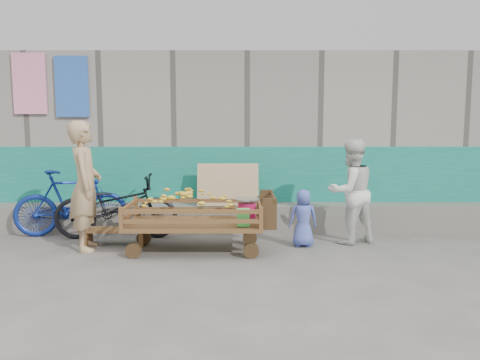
{
  "coord_description": "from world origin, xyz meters",
  "views": [
    {
      "loc": [
        0.48,
        -5.34,
        1.79
      ],
      "look_at": [
        0.5,
        1.2,
        1.0
      ],
      "focal_mm": 35.0,
      "sensor_mm": 36.0,
      "label": 1
    }
  ],
  "objects_px": {
    "bicycle_blue": "(71,203)",
    "banana_cart": "(192,210)",
    "vendor_man": "(85,186)",
    "child": "(303,218)",
    "bench": "(115,233)",
    "woman": "(351,191)",
    "bicycle_dark": "(116,207)"
  },
  "relations": [
    {
      "from": "bicycle_blue",
      "to": "banana_cart",
      "type": "bearing_deg",
      "value": -127.68
    },
    {
      "from": "vendor_man",
      "to": "child",
      "type": "height_order",
      "value": "vendor_man"
    },
    {
      "from": "banana_cart",
      "to": "bench",
      "type": "bearing_deg",
      "value": 163.78
    },
    {
      "from": "vendor_man",
      "to": "woman",
      "type": "distance_m",
      "value": 3.87
    },
    {
      "from": "vendor_man",
      "to": "bicycle_dark",
      "type": "bearing_deg",
      "value": -33.77
    },
    {
      "from": "bicycle_blue",
      "to": "bicycle_dark",
      "type": "bearing_deg",
      "value": -116.81
    },
    {
      "from": "banana_cart",
      "to": "bicycle_blue",
      "type": "bearing_deg",
      "value": 154.54
    },
    {
      "from": "woman",
      "to": "child",
      "type": "distance_m",
      "value": 0.85
    },
    {
      "from": "vendor_man",
      "to": "woman",
      "type": "bearing_deg",
      "value": -97.02
    },
    {
      "from": "bench",
      "to": "child",
      "type": "relative_size",
      "value": 1.2
    },
    {
      "from": "bench",
      "to": "bicycle_dark",
      "type": "height_order",
      "value": "bicycle_dark"
    },
    {
      "from": "vendor_man",
      "to": "bicycle_blue",
      "type": "distance_m",
      "value": 1.07
    },
    {
      "from": "woman",
      "to": "bench",
      "type": "bearing_deg",
      "value": -19.39
    },
    {
      "from": "bench",
      "to": "bicycle_blue",
      "type": "bearing_deg",
      "value": 143.89
    },
    {
      "from": "bench",
      "to": "child",
      "type": "xyz_separation_m",
      "value": [
        2.77,
        -0.07,
        0.24
      ]
    },
    {
      "from": "banana_cart",
      "to": "child",
      "type": "relative_size",
      "value": 2.45
    },
    {
      "from": "banana_cart",
      "to": "bench",
      "type": "distance_m",
      "value": 1.29
    },
    {
      "from": "banana_cart",
      "to": "vendor_man",
      "type": "relative_size",
      "value": 1.13
    },
    {
      "from": "bicycle_dark",
      "to": "vendor_man",
      "type": "bearing_deg",
      "value": 155.37
    },
    {
      "from": "bicycle_dark",
      "to": "bicycle_blue",
      "type": "distance_m",
      "value": 0.79
    },
    {
      "from": "banana_cart",
      "to": "child",
      "type": "xyz_separation_m",
      "value": [
        1.6,
        0.27,
        -0.17
      ]
    },
    {
      "from": "bench",
      "to": "vendor_man",
      "type": "height_order",
      "value": "vendor_man"
    },
    {
      "from": "bicycle_dark",
      "to": "woman",
      "type": "bearing_deg",
      "value": -97.82
    },
    {
      "from": "bench",
      "to": "woman",
      "type": "relative_size",
      "value": 0.64
    },
    {
      "from": "bicycle_dark",
      "to": "bench",
      "type": "bearing_deg",
      "value": -171.69
    },
    {
      "from": "bench",
      "to": "bicycle_blue",
      "type": "xyz_separation_m",
      "value": [
        -0.86,
        0.62,
        0.34
      ]
    },
    {
      "from": "bench",
      "to": "child",
      "type": "distance_m",
      "value": 2.78
    },
    {
      "from": "vendor_man",
      "to": "bicycle_dark",
      "type": "distance_m",
      "value": 0.81
    },
    {
      "from": "child",
      "to": "bench",
      "type": "bearing_deg",
      "value": -5.57
    },
    {
      "from": "banana_cart",
      "to": "child",
      "type": "height_order",
      "value": "banana_cart"
    },
    {
      "from": "woman",
      "to": "child",
      "type": "xyz_separation_m",
      "value": [
        -0.74,
        -0.21,
        -0.36
      ]
    },
    {
      "from": "child",
      "to": "bicycle_dark",
      "type": "distance_m",
      "value": 2.9
    }
  ]
}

